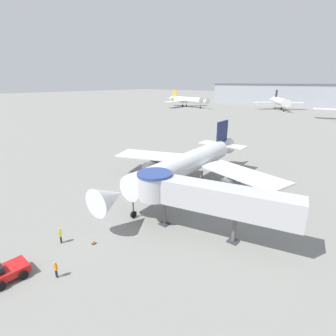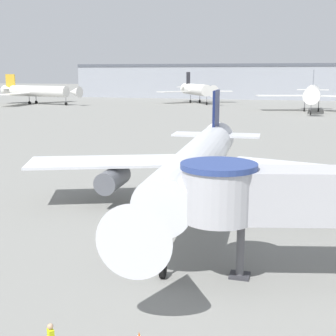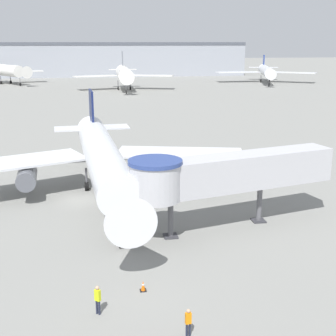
# 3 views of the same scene
# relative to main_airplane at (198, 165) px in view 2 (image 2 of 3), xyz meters

# --- Properties ---
(ground_plane) EXTENTS (800.00, 800.00, 0.00)m
(ground_plane) POSITION_rel_main_airplane_xyz_m (-2.36, -0.73, -3.95)
(ground_plane) COLOR gray
(main_airplane) EXTENTS (30.82, 33.11, 9.30)m
(main_airplane) POSITION_rel_main_airplane_xyz_m (0.00, 0.00, 0.00)
(main_airplane) COLOR silver
(main_airplane) RESTS_ON ground_plane
(jet_bridge) EXTENTS (17.76, 7.11, 6.38)m
(jet_bridge) POSITION_rel_main_airplane_xyz_m (9.02, -10.09, 0.75)
(jet_bridge) COLOR #B7B7BC
(jet_bridge) RESTS_ON ground_plane
(background_jet_gray_tail) EXTENTS (32.38, 29.37, 11.91)m
(background_jet_gray_tail) POSITION_rel_main_airplane_xyz_m (10.57, 104.75, 1.25)
(background_jet_gray_tail) COLOR white
(background_jet_gray_tail) RESTS_ON ground_plane
(background_jet_gold_tail) EXTENTS (34.60, 34.22, 10.51)m
(background_jet_gold_tail) POSITION_rel_main_airplane_xyz_m (-82.70, 113.49, 0.67)
(background_jet_gold_tail) COLOR white
(background_jet_gold_tail) RESTS_ON ground_plane
(background_jet_black_tail) EXTENTS (26.16, 27.00, 11.28)m
(background_jet_black_tail) POSITION_rel_main_airplane_xyz_m (-29.37, 134.66, 0.99)
(background_jet_black_tail) COLOR white
(background_jet_black_tail) RESTS_ON ground_plane
(terminal_building) EXTENTS (161.44, 21.91, 14.79)m
(terminal_building) POSITION_rel_main_airplane_xyz_m (-10.66, 174.27, 3.46)
(terminal_building) COLOR #999EA8
(terminal_building) RESTS_ON ground_plane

